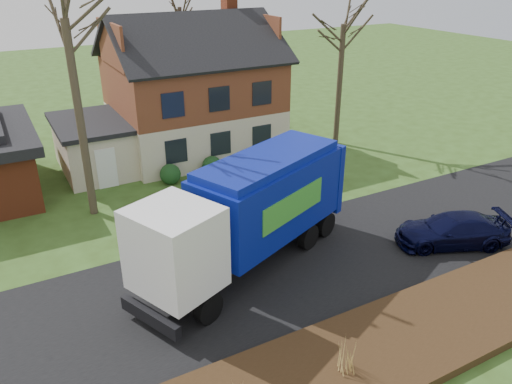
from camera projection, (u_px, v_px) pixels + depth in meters
ground at (287, 266)px, 19.18m from camera, size 120.00×120.00×0.00m
road at (287, 266)px, 19.18m from camera, size 80.00×7.00×0.02m
mulch_verge at (381, 349)px, 14.90m from camera, size 80.00×3.50×0.30m
main_house at (185, 86)px, 29.18m from camera, size 12.95×8.95×9.26m
garbage_truck at (251, 208)px, 18.40m from camera, size 9.95×6.13×4.16m
silver_sedan at (224, 210)px, 21.69m from camera, size 5.11×2.30×1.63m
navy_wagon at (452, 230)px, 20.41m from camera, size 4.92×3.56×1.32m
tree_front_east at (345, 2)px, 28.51m from camera, size 3.77×3.77×10.47m
grass_clump_mid at (347, 356)px, 13.72m from camera, size 0.37×0.31×1.04m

